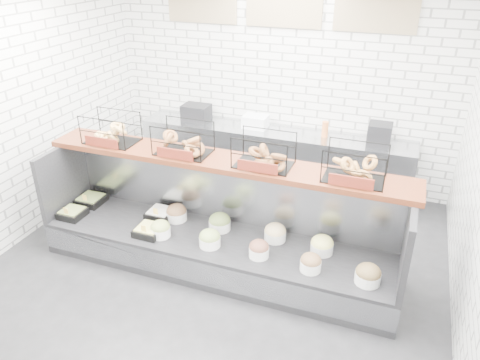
% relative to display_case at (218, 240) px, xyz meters
% --- Properties ---
extents(ground, '(5.50, 5.50, 0.00)m').
position_rel_display_case_xyz_m(ground, '(-0.01, -0.34, -0.33)').
color(ground, black).
rests_on(ground, ground).
extents(room_shell, '(5.02, 5.51, 3.01)m').
position_rel_display_case_xyz_m(room_shell, '(-0.01, 0.26, 1.73)').
color(room_shell, white).
rests_on(room_shell, ground).
extents(display_case, '(4.00, 0.90, 1.20)m').
position_rel_display_case_xyz_m(display_case, '(0.00, 0.00, 0.00)').
color(display_case, black).
rests_on(display_case, ground).
extents(bagel_shelf, '(4.10, 0.50, 0.40)m').
position_rel_display_case_xyz_m(bagel_shelf, '(-0.00, 0.17, 1.04)').
color(bagel_shelf, '#401A0D').
rests_on(bagel_shelf, display_case).
extents(prep_counter, '(4.00, 0.60, 1.20)m').
position_rel_display_case_xyz_m(prep_counter, '(-0.00, 2.09, 0.14)').
color(prep_counter, '#93969B').
rests_on(prep_counter, ground).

